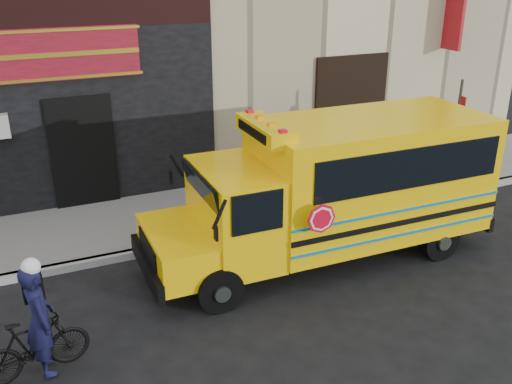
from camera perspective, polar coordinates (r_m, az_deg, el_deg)
The scene contains 7 objects.
ground at distance 10.46m, azimuth 6.30°, elevation -9.84°, with size 120.00×120.00×0.00m, color black.
curb at distance 12.44m, azimuth 0.38°, elevation -3.73°, with size 40.00×0.20×0.15m, color #979691.
sidewalk at distance 13.70m, azimuth -2.18°, elevation -1.19°, with size 40.00×3.00×0.15m, color slate.
school_bus at distance 11.09m, azimuth 8.38°, elevation 0.75°, with size 6.92×2.43×2.92m.
sign_pole at distance 14.40m, azimuth 19.32°, elevation 5.37°, with size 0.06×0.26×2.97m.
bicycle at distance 8.92m, azimuth -21.27°, elevation -14.21°, with size 0.44×1.54×0.93m, color black.
cyclist at distance 8.68m, azimuth -20.76°, elevation -12.10°, with size 0.62×0.41×1.71m, color black.
Camera 1 is at (-4.58, -7.58, 5.57)m, focal length 40.00 mm.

